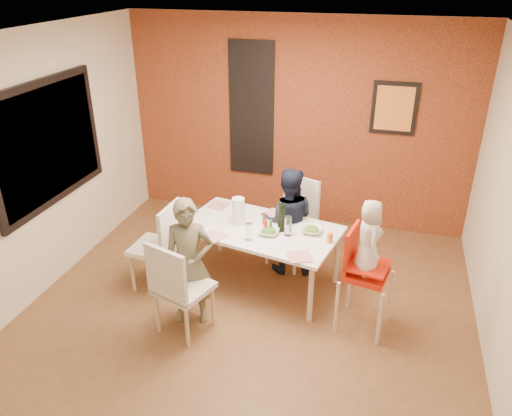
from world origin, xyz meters
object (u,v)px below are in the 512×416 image
(chair_far, at_px, (295,217))
(wine_bottle, at_px, (282,218))
(chair_left, at_px, (162,242))
(toddler, at_px, (369,238))
(child_near, at_px, (189,263))
(child_far, at_px, (288,221))
(high_chair, at_px, (362,270))
(paper_towel_roll, at_px, (238,211))
(dining_table, at_px, (260,233))
(chair_near, at_px, (177,285))

(chair_far, bearing_deg, wine_bottle, -72.20)
(chair_far, bearing_deg, chair_left, -121.95)
(toddler, height_order, wine_bottle, toddler)
(toddler, xyz_separation_m, wine_bottle, (-0.92, 0.46, -0.15))
(child_near, relative_size, child_far, 1.04)
(high_chair, xyz_separation_m, child_near, (-1.60, -0.36, 0.02))
(chair_left, xyz_separation_m, high_chair, (2.11, -0.08, 0.08))
(chair_far, distance_m, paper_towel_roll, 0.80)
(wine_bottle, bearing_deg, high_chair, -26.78)
(child_near, distance_m, wine_bottle, 1.10)
(high_chair, distance_m, wine_bottle, 1.02)
(child_near, height_order, paper_towel_roll, child_near)
(dining_table, xyz_separation_m, high_chair, (1.12, -0.44, 0.01))
(child_far, relative_size, wine_bottle, 4.14)
(wine_bottle, xyz_separation_m, paper_towel_roll, (-0.48, 0.02, -0.00))
(chair_far, relative_size, child_far, 0.81)
(high_chair, relative_size, child_near, 0.81)
(chair_left, relative_size, high_chair, 0.95)
(toddler, distance_m, paper_towel_roll, 1.49)
(dining_table, distance_m, high_chair, 1.20)
(child_near, bearing_deg, chair_far, 44.13)
(chair_near, relative_size, toddler, 1.36)
(chair_near, bearing_deg, high_chair, -141.18)
(chair_left, height_order, wine_bottle, chair_left)
(chair_left, relative_size, child_far, 0.79)
(chair_near, xyz_separation_m, child_far, (0.74, 1.38, 0.07))
(chair_far, height_order, paper_towel_roll, chair_far)
(dining_table, bearing_deg, chair_near, -116.01)
(chair_near, bearing_deg, paper_towel_roll, -85.24)
(chair_near, xyz_separation_m, child_near, (0.03, 0.24, 0.10))
(dining_table, xyz_separation_m, child_far, (0.23, 0.34, 0.00))
(chair_far, bearing_deg, child_far, -76.56)
(child_near, xyz_separation_m, paper_towel_roll, (0.23, 0.83, 0.18))
(child_far, height_order, wine_bottle, child_far)
(chair_left, distance_m, paper_towel_roll, 0.88)
(dining_table, height_order, child_near, child_near)
(chair_far, height_order, child_far, child_far)
(chair_near, xyz_separation_m, high_chair, (1.63, 0.61, 0.08))
(chair_left, bearing_deg, child_near, 51.99)
(paper_towel_roll, bearing_deg, dining_table, -6.48)
(chair_left, relative_size, toddler, 1.36)
(dining_table, height_order, toddler, toddler)
(dining_table, bearing_deg, chair_left, -159.95)
(wine_bottle, bearing_deg, dining_table, -178.54)
(child_near, xyz_separation_m, toddler, (1.63, 0.35, 0.34))
(dining_table, relative_size, chair_left, 1.80)
(wine_bottle, bearing_deg, paper_towel_roll, 177.33)
(child_far, xyz_separation_m, wine_bottle, (-0.00, -0.33, 0.21))
(child_near, distance_m, child_far, 1.35)
(wine_bottle, bearing_deg, child_far, 89.96)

